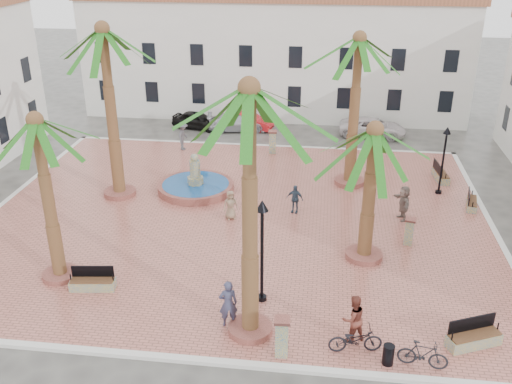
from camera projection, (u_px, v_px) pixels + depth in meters
The scene contains 35 objects.
ground at pixel (237, 219), 29.89m from camera, with size 120.00×120.00×0.00m, color #56544F.
plaza at pixel (237, 217), 29.86m from camera, with size 26.00×22.00×0.15m, color #BA6759.
kerb_n at pixel (262, 146), 39.78m from camera, with size 26.30×0.30×0.16m, color silver.
kerb_s at pixel (188, 360), 19.94m from camera, with size 26.30×0.30×0.16m, color silver.
kerb_e at pixel (495, 232), 28.37m from camera, with size 0.30×22.30×0.16m, color silver.
kerb_w at pixel (4, 204), 31.35m from camera, with size 0.30×22.30×0.16m, color silver.
building_north at pixel (275, 53), 45.94m from camera, with size 30.40×7.40×9.50m.
fountain at pixel (196, 185), 32.68m from camera, with size 4.34×4.34×2.24m.
palm_nw at pixel (104, 49), 28.88m from camera, with size 5.81×5.81×9.56m.
palm_sw at pixel (38, 140), 22.02m from camera, with size 5.00×5.00×7.39m.
palm_s at pixel (249, 118), 17.81m from camera, with size 5.38×5.38×9.59m.
palm_e at pixel (373, 149), 23.87m from camera, with size 5.50×5.50×6.51m.
palm_ne at pixel (358, 56), 30.59m from camera, with size 5.69×5.69×8.83m.
bench_s at pixel (93, 283), 23.66m from camera, with size 1.91×0.80×0.98m.
bench_se at pixel (474, 338), 20.42m from camera, with size 2.09×1.38×1.06m.
bench_e at pixel (471, 203), 30.70m from camera, with size 0.81×1.72×0.87m.
bench_ne at pixel (440, 175), 34.12m from camera, with size 0.80×2.01×1.03m.
lamppost_s at pixel (262, 234), 21.82m from camera, with size 0.49×0.49×4.47m.
lamppost_e at pixel (445, 149), 31.33m from camera, with size 0.43×0.43×3.96m.
bollard_se at pixel (282, 336), 19.75m from camera, with size 0.58×0.58×1.54m.
bollard_n at pixel (273, 142), 38.01m from camera, with size 0.59×0.59×1.56m.
bollard_e at pixel (409, 231), 26.89m from camera, with size 0.58×0.58×1.35m.
litter_bin at pixel (388, 355), 19.50m from camera, with size 0.39×0.39×0.77m, color black.
cyclist_a at pixel (228, 303), 21.20m from camera, with size 0.71×0.46×1.94m, color #393A57.
bicycle_a at pixel (355, 340), 20.04m from camera, with size 0.67×1.92×1.01m, color black.
cyclist_b at pixel (353, 319), 20.43m from camera, with size 0.91×0.71×1.87m, color brown.
bicycle_b at pixel (423, 355), 19.32m from camera, with size 0.48×1.71×1.02m, color black.
pedestrian_fountain_a at pixel (231, 205), 29.28m from camera, with size 0.76×0.49×1.55m, color #90755B.
pedestrian_fountain_b at pixel (295, 199), 29.95m from camera, with size 0.91×0.38×1.55m, color #35485B.
pedestrian_north at pixel (183, 136), 38.54m from camera, with size 1.26×0.73×1.95m, color #4B4A4F.
pedestrian_east at pixel (404, 203), 29.15m from camera, with size 1.72×0.55×1.86m, color #77655C.
car_black at pixel (197, 120), 43.34m from camera, with size 1.54×3.83×1.31m, color black.
car_red at pixel (248, 121), 43.22m from camera, with size 1.34×3.85×1.27m, color red.
car_silver at pixel (238, 122), 42.91m from camera, with size 1.82×4.48×1.30m, color #BABBC4.
car_white at pixel (373, 127), 41.69m from camera, with size 2.22×4.83×1.34m, color silver.
Camera 1 is at (4.33, -26.26, 13.73)m, focal length 40.00 mm.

